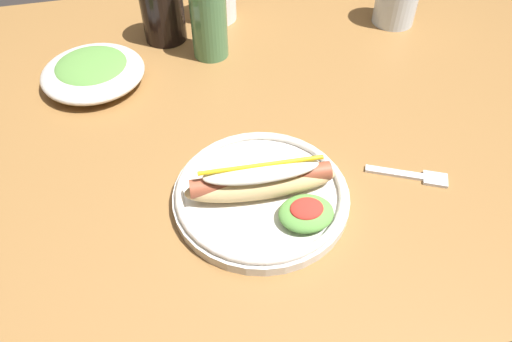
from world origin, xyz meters
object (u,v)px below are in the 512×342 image
(glass_bottle, at_px, (208,16))
(side_bowl, at_px, (93,71))
(fork, at_px, (413,176))
(soda_cup, at_px, (163,12))
(hot_dog_plate, at_px, (263,191))

(glass_bottle, height_order, side_bowl, glass_bottle)
(fork, bearing_deg, soda_cup, 149.72)
(fork, xyz_separation_m, glass_bottle, (-0.24, 0.40, 0.08))
(hot_dog_plate, xyz_separation_m, glass_bottle, (-0.01, 0.39, 0.06))
(hot_dog_plate, relative_size, side_bowl, 1.36)
(glass_bottle, bearing_deg, fork, -59.19)
(side_bowl, bearing_deg, hot_dog_plate, -56.61)
(fork, relative_size, glass_bottle, 0.55)
(fork, xyz_separation_m, side_bowl, (-0.46, 0.35, 0.02))
(fork, relative_size, side_bowl, 0.63)
(side_bowl, bearing_deg, glass_bottle, 11.03)
(hot_dog_plate, height_order, glass_bottle, glass_bottle)
(fork, xyz_separation_m, soda_cup, (-0.31, 0.47, 0.05))
(soda_cup, distance_m, glass_bottle, 0.11)
(fork, bearing_deg, side_bowl, 168.55)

